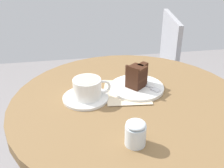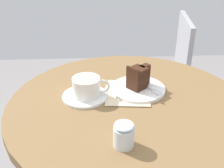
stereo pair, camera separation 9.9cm
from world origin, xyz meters
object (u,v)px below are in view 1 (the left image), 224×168
object	(u,v)px
coffee_cup	(88,88)
saucer	(86,98)
sugar_pot	(135,133)
cake_plate	(137,88)
cake_slice	(137,76)
cafe_chair	(152,75)
napkin	(127,93)
teaspoon	(96,89)
fork	(148,86)

from	to	relation	value
coffee_cup	saucer	bearing A→B (deg)	170.32
saucer	sugar_pot	world-z (taller)	sugar_pot
cake_plate	cake_slice	bearing A→B (deg)	89.30
coffee_cup	cafe_chair	world-z (taller)	cafe_chair
napkin	cafe_chair	size ratio (longest dim) A/B	0.24
cake_slice	sugar_pot	distance (m)	0.31
coffee_cup	napkin	world-z (taller)	coffee_cup
cake_plate	napkin	xyz separation A→B (m)	(-0.04, -0.02, -0.00)
teaspoon	cake_slice	size ratio (longest dim) A/B	1.05
sugar_pot	fork	bearing A→B (deg)	67.14
coffee_cup	napkin	distance (m)	0.15
teaspoon	fork	distance (m)	0.19
coffee_cup	sugar_pot	xyz separation A→B (m)	(0.10, -0.26, -0.01)
coffee_cup	cake_slice	size ratio (longest dim) A/B	1.41
saucer	fork	bearing A→B (deg)	6.31
saucer	coffee_cup	size ratio (longest dim) A/B	1.22
sugar_pot	teaspoon	bearing A→B (deg)	103.36
teaspoon	sugar_pot	bearing A→B (deg)	-55.29
cafe_chair	napkin	bearing A→B (deg)	-18.93
cake_plate	cafe_chair	bearing A→B (deg)	66.40
teaspoon	cafe_chair	size ratio (longest dim) A/B	0.11
fork	cake_plate	bearing A→B (deg)	-142.12
coffee_cup	cake_slice	distance (m)	0.19
fork	napkin	distance (m)	0.08
teaspoon	cake_slice	distance (m)	0.16
cake_plate	fork	size ratio (longest dim) A/B	1.62
teaspoon	fork	world-z (taller)	fork
coffee_cup	fork	size ratio (longest dim) A/B	1.06
napkin	cake_plate	bearing A→B (deg)	29.98
napkin	cafe_chair	bearing A→B (deg)	63.88
napkin	teaspoon	bearing A→B (deg)	166.37
teaspoon	cake_plate	distance (m)	0.15
cake_slice	fork	distance (m)	0.06
coffee_cup	fork	world-z (taller)	coffee_cup
teaspoon	sugar_pot	size ratio (longest dim) A/B	1.31
cake_plate	cake_slice	size ratio (longest dim) A/B	2.16
cake_plate	cafe_chair	xyz separation A→B (m)	(0.24, 0.55, -0.24)
teaspoon	cake_plate	world-z (taller)	teaspoon
cake_slice	fork	size ratio (longest dim) A/B	0.75
saucer	teaspoon	bearing A→B (deg)	46.52
saucer	cake_plate	xyz separation A→B (m)	(0.19, 0.04, 0.00)
cake_plate	fork	xyz separation A→B (m)	(0.04, -0.01, 0.01)
napkin	coffee_cup	bearing A→B (deg)	-173.14
saucer	napkin	xyz separation A→B (m)	(0.15, 0.02, -0.00)
teaspoon	fork	size ratio (longest dim) A/B	0.78
napkin	sugar_pot	xyz separation A→B (m)	(-0.04, -0.28, 0.04)
saucer	cake_slice	bearing A→B (deg)	12.21
teaspoon	cake_plate	size ratio (longest dim) A/B	0.48
teaspoon	fork	xyz separation A→B (m)	(0.19, -0.02, 0.00)
saucer	cake_plate	bearing A→B (deg)	11.55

